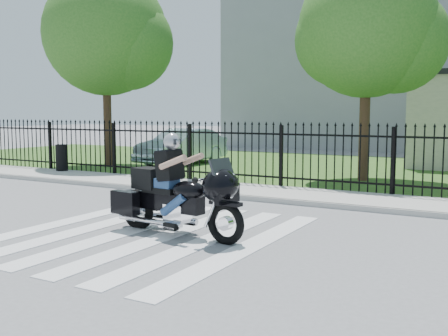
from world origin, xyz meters
The scene contains 12 objects.
ground centered at (0.00, 0.00, 0.00)m, with size 120.00×120.00×0.00m, color slate.
crosswalk centered at (0.00, 0.00, 0.01)m, with size 5.00×5.50×0.01m, color silver, non-canonical shape.
sidewalk centered at (0.00, 5.00, 0.06)m, with size 40.00×2.00×0.12m, color #ADAAA3.
curb centered at (0.00, 4.00, 0.06)m, with size 40.00×0.12×0.12m, color #ADAAA3.
grass_strip centered at (0.00, 12.00, 0.01)m, with size 40.00×12.00×0.02m, color #24501B.
iron_fence centered at (0.00, 6.00, 0.90)m, with size 26.00×0.04×1.80m.
tree_left centered at (-8.50, 8.50, 5.17)m, with size 4.80×4.80×7.58m.
tree_mid centered at (1.50, 9.00, 4.67)m, with size 4.20×4.20×6.78m.
building_tall centered at (-3.00, 26.00, 6.00)m, with size 15.00×10.00×12.00m, color gray.
motorcycle_rider centered at (0.48, 0.18, 0.75)m, with size 2.78×1.08×1.84m.
parked_car centered at (-6.32, 10.51, 0.74)m, with size 1.53×4.40×1.45m, color #AAC7D6.
litter_bin centered at (-8.12, 5.70, 0.58)m, with size 0.40×0.40×0.91m, color black.
Camera 1 is at (5.69, -7.32, 2.17)m, focal length 42.00 mm.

